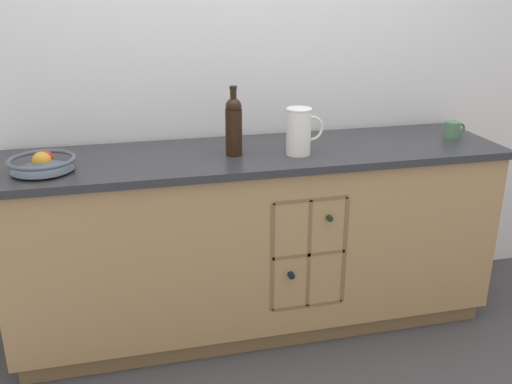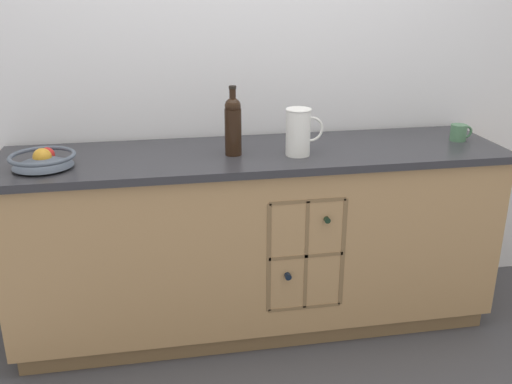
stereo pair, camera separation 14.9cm
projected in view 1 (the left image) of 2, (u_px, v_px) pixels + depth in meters
name	position (u px, v px, depth m)	size (l,w,h in m)	color
ground_plane	(256.00, 321.00, 2.96)	(14.00, 14.00, 0.00)	#424247
back_wall	(240.00, 63.00, 2.83)	(4.70, 0.06, 2.55)	white
kitchen_island	(256.00, 240.00, 2.79)	(2.34, 0.60, 0.92)	brown
fruit_bowl	(42.00, 162.00, 2.34)	(0.28, 0.28, 0.09)	#4C5666
white_pitcher	(299.00, 130.00, 2.55)	(0.17, 0.12, 0.21)	white
ceramic_mug	(453.00, 130.00, 2.86)	(0.11, 0.08, 0.08)	#4C7A56
standing_wine_bottle	(234.00, 125.00, 2.53)	(0.08, 0.08, 0.31)	black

